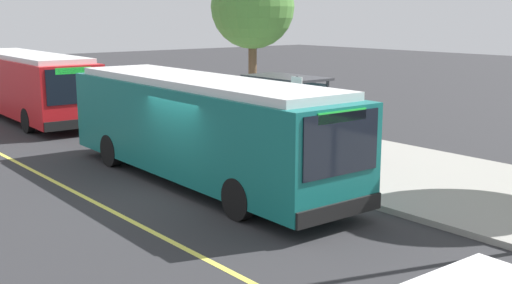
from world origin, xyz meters
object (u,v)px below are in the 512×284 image
Objects in this scene: transit_bus_second at (28,83)px; route_sign_post at (297,111)px; waiting_bench at (290,136)px; transit_bus_main at (200,126)px.

route_sign_post is (15.37, 2.16, 0.34)m from transit_bus_second.
transit_bus_second reaches higher than waiting_bench.
transit_bus_second is (-14.01, 0.24, 0.00)m from transit_bus_main.
transit_bus_main is 3.96× the size of route_sign_post.
route_sign_post is (2.45, -1.96, 1.32)m from waiting_bench.
route_sign_post is at bearing 60.51° from transit_bus_main.
route_sign_post reaches higher than waiting_bench.
route_sign_post is at bearing -38.73° from waiting_bench.
transit_bus_main is 0.98× the size of transit_bus_second.
transit_bus_main reaches higher than waiting_bench.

